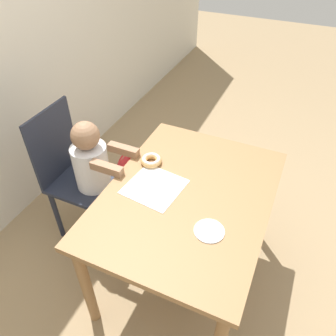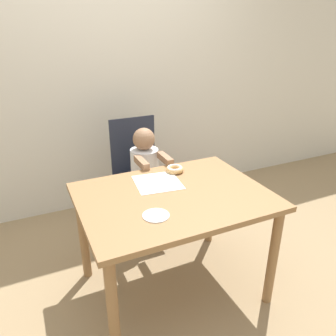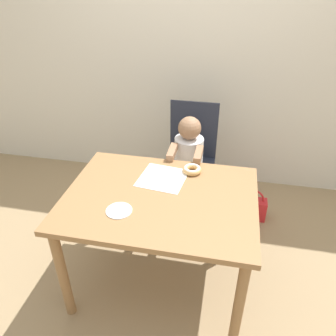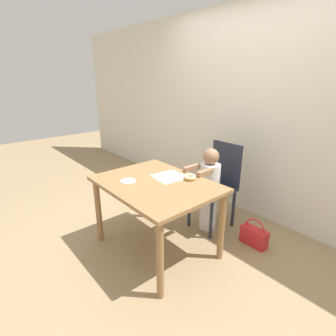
% 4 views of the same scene
% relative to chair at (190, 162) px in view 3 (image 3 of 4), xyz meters
% --- Properties ---
extents(ground_plane, '(12.00, 12.00, 0.00)m').
position_rel_chair_xyz_m(ground_plane, '(-0.07, -0.83, -0.50)').
color(ground_plane, '#997F5B').
extents(wall_back, '(8.00, 0.05, 2.50)m').
position_rel_chair_xyz_m(wall_back, '(-0.07, 0.60, 0.75)').
color(wall_back, silver).
rests_on(wall_back, ground_plane).
extents(dining_table, '(1.15, 0.87, 0.74)m').
position_rel_chair_xyz_m(dining_table, '(-0.07, -0.83, 0.13)').
color(dining_table, olive).
rests_on(dining_table, ground_plane).
extents(chair, '(0.40, 0.46, 0.98)m').
position_rel_chair_xyz_m(chair, '(0.00, 0.00, 0.00)').
color(chair, '#232838').
rests_on(chair, ground_plane).
extents(child_figure, '(0.24, 0.41, 0.96)m').
position_rel_chair_xyz_m(child_figure, '(-0.00, -0.14, -0.01)').
color(child_figure, white).
rests_on(child_figure, ground_plane).
extents(donut, '(0.13, 0.13, 0.04)m').
position_rel_chair_xyz_m(donut, '(0.08, -0.53, 0.26)').
color(donut, tan).
rests_on(donut, dining_table).
extents(napkin, '(0.32, 0.32, 0.00)m').
position_rel_chair_xyz_m(napkin, '(-0.10, -0.64, 0.24)').
color(napkin, white).
rests_on(napkin, dining_table).
extents(handbag, '(0.28, 0.11, 0.30)m').
position_rel_chair_xyz_m(handbag, '(0.54, -0.01, -0.40)').
color(handbag, red).
rests_on(handbag, ground_plane).
extents(plate, '(0.15, 0.15, 0.01)m').
position_rel_chair_xyz_m(plate, '(-0.27, -1.01, 0.24)').
color(plate, white).
rests_on(plate, dining_table).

